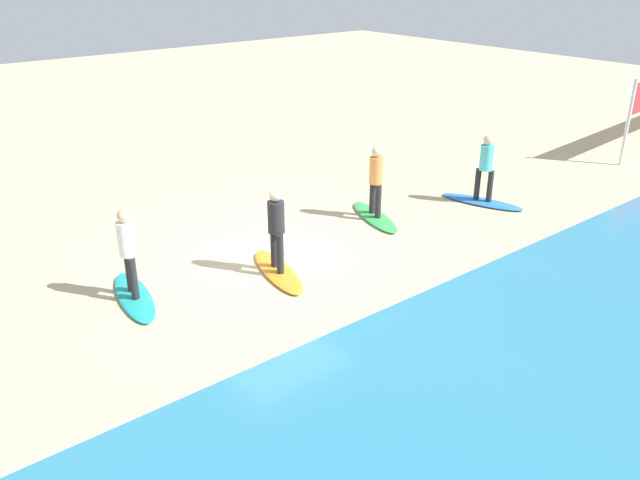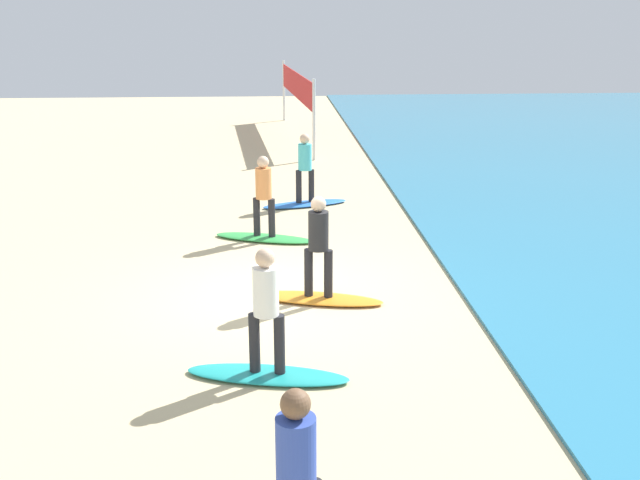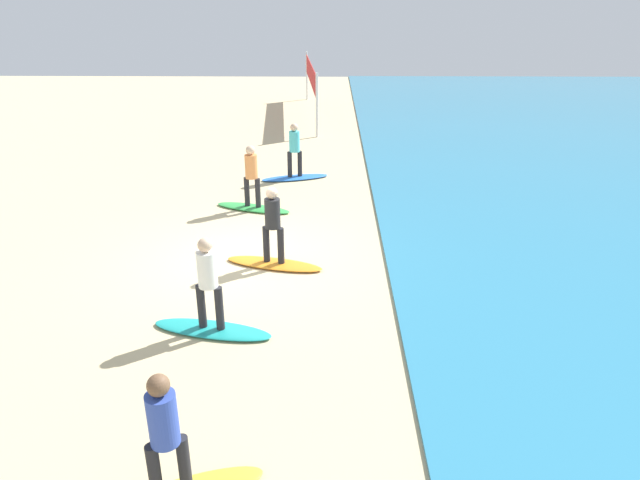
{
  "view_description": "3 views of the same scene",
  "coord_description": "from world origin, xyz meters",
  "px_view_note": "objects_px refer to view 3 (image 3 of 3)",
  "views": [
    {
      "loc": [
        6.85,
        9.94,
        5.73
      ],
      "look_at": [
        -0.15,
        1.35,
        0.82
      ],
      "focal_mm": 36.67,
      "sensor_mm": 36.0,
      "label": 1
    },
    {
      "loc": [
        11.55,
        -0.08,
        4.47
      ],
      "look_at": [
        0.09,
        0.67,
        0.96
      ],
      "focal_mm": 42.14,
      "sensor_mm": 36.0,
      "label": 2
    },
    {
      "loc": [
        11.19,
        1.8,
        5.26
      ],
      "look_at": [
        1.08,
        1.61,
        0.92
      ],
      "focal_mm": 32.16,
      "sensor_mm": 36.0,
      "label": 3
    }
  ],
  "objects_px": {
    "surfer_orange": "(273,220)",
    "surfer_teal": "(208,277)",
    "surfboard_blue": "(295,178)",
    "surfer_green": "(251,172)",
    "surfboard_orange": "(274,264)",
    "surfer_blue": "(294,146)",
    "surfboard_green": "(253,208)",
    "surfboard_teal": "(212,329)",
    "volleyball_net": "(311,77)",
    "surfer_yellow": "(164,430)"
  },
  "relations": [
    {
      "from": "surfboard_blue",
      "to": "surfboard_orange",
      "type": "height_order",
      "value": "same"
    },
    {
      "from": "surfer_teal",
      "to": "volleyball_net",
      "type": "height_order",
      "value": "volleyball_net"
    },
    {
      "from": "surfer_green",
      "to": "surfer_orange",
      "type": "bearing_deg",
      "value": 14.42
    },
    {
      "from": "surfer_blue",
      "to": "surfer_yellow",
      "type": "xyz_separation_m",
      "value": [
        12.33,
        -0.63,
        0.0
      ]
    },
    {
      "from": "surfer_blue",
      "to": "surfboard_green",
      "type": "xyz_separation_m",
      "value": [
        2.76,
        -0.95,
        -0.99
      ]
    },
    {
      "from": "surfer_green",
      "to": "surfer_yellow",
      "type": "distance_m",
      "value": 9.58
    },
    {
      "from": "surfboard_orange",
      "to": "surfboard_green",
      "type": "bearing_deg",
      "value": 119.02
    },
    {
      "from": "surfer_blue",
      "to": "surfer_orange",
      "type": "xyz_separation_m",
      "value": [
        6.19,
        -0.07,
        0.0
      ]
    },
    {
      "from": "volleyball_net",
      "to": "surfer_green",
      "type": "bearing_deg",
      "value": -4.91
    },
    {
      "from": "surfer_green",
      "to": "volleyball_net",
      "type": "distance_m",
      "value": 13.03
    },
    {
      "from": "surfer_yellow",
      "to": "surfer_blue",
      "type": "bearing_deg",
      "value": 177.08
    },
    {
      "from": "surfer_green",
      "to": "surfer_yellow",
      "type": "relative_size",
      "value": 1.0
    },
    {
      "from": "surfboard_teal",
      "to": "surfer_teal",
      "type": "relative_size",
      "value": 1.28
    },
    {
      "from": "surfer_orange",
      "to": "surfer_yellow",
      "type": "height_order",
      "value": "same"
    },
    {
      "from": "surfboard_blue",
      "to": "surfer_teal",
      "type": "height_order",
      "value": "surfer_teal"
    },
    {
      "from": "surfer_orange",
      "to": "surfer_green",
      "type": "bearing_deg",
      "value": -165.58
    },
    {
      "from": "surfboard_green",
      "to": "surfer_teal",
      "type": "relative_size",
      "value": 1.28
    },
    {
      "from": "surfer_green",
      "to": "surfboard_teal",
      "type": "xyz_separation_m",
      "value": [
        6.03,
        0.07,
        -0.99
      ]
    },
    {
      "from": "surfboard_blue",
      "to": "volleyball_net",
      "type": "distance_m",
      "value": 10.35
    },
    {
      "from": "surfboard_blue",
      "to": "surfboard_green",
      "type": "relative_size",
      "value": 1.0
    },
    {
      "from": "surfer_orange",
      "to": "surfer_teal",
      "type": "height_order",
      "value": "same"
    },
    {
      "from": "surfboard_orange",
      "to": "volleyball_net",
      "type": "distance_m",
      "value": 16.49
    },
    {
      "from": "surfboard_blue",
      "to": "surfer_orange",
      "type": "bearing_deg",
      "value": -107.67
    },
    {
      "from": "surfboard_orange",
      "to": "surfer_yellow",
      "type": "xyz_separation_m",
      "value": [
        6.14,
        -0.56,
        0.99
      ]
    },
    {
      "from": "surfer_blue",
      "to": "volleyball_net",
      "type": "relative_size",
      "value": 0.18
    },
    {
      "from": "surfboard_blue",
      "to": "surfer_teal",
      "type": "bearing_deg",
      "value": -112.73
    },
    {
      "from": "surfer_blue",
      "to": "volleyball_net",
      "type": "xyz_separation_m",
      "value": [
        -10.2,
        0.16,
        0.75
      ]
    },
    {
      "from": "surfer_teal",
      "to": "volleyball_net",
      "type": "xyz_separation_m",
      "value": [
        -18.99,
        1.04,
        0.75
      ]
    },
    {
      "from": "surfboard_orange",
      "to": "surfer_orange",
      "type": "relative_size",
      "value": 1.28
    },
    {
      "from": "surfboard_blue",
      "to": "surfboard_green",
      "type": "height_order",
      "value": "same"
    },
    {
      "from": "surfboard_orange",
      "to": "surfboard_teal",
      "type": "relative_size",
      "value": 1.0
    },
    {
      "from": "surfer_orange",
      "to": "surfer_yellow",
      "type": "xyz_separation_m",
      "value": [
        6.14,
        -0.56,
        0.0
      ]
    },
    {
      "from": "surfer_blue",
      "to": "surfboard_teal",
      "type": "bearing_deg",
      "value": -5.72
    },
    {
      "from": "surfboard_blue",
      "to": "surfboard_green",
      "type": "distance_m",
      "value": 2.92
    },
    {
      "from": "surfer_orange",
      "to": "surfer_teal",
      "type": "distance_m",
      "value": 2.72
    },
    {
      "from": "surfboard_green",
      "to": "surfer_orange",
      "type": "bearing_deg",
      "value": -56.68
    },
    {
      "from": "surfer_orange",
      "to": "volleyball_net",
      "type": "height_order",
      "value": "volleyball_net"
    },
    {
      "from": "surfer_orange",
      "to": "surfer_teal",
      "type": "relative_size",
      "value": 1.0
    },
    {
      "from": "surfer_blue",
      "to": "volleyball_net",
      "type": "height_order",
      "value": "volleyball_net"
    },
    {
      "from": "surfer_blue",
      "to": "surfboard_orange",
      "type": "bearing_deg",
      "value": -0.65
    },
    {
      "from": "surfboard_blue",
      "to": "surfer_yellow",
      "type": "distance_m",
      "value": 12.39
    },
    {
      "from": "surfboard_blue",
      "to": "surfer_orange",
      "type": "height_order",
      "value": "surfer_orange"
    },
    {
      "from": "surfer_teal",
      "to": "surfer_yellow",
      "type": "xyz_separation_m",
      "value": [
        3.55,
        0.25,
        0.0
      ]
    },
    {
      "from": "surfboard_orange",
      "to": "surfer_teal",
      "type": "relative_size",
      "value": 1.28
    },
    {
      "from": "surfer_teal",
      "to": "surfboard_teal",
      "type": "bearing_deg",
      "value": 0.0
    },
    {
      "from": "surfboard_blue",
      "to": "surfer_green",
      "type": "xyz_separation_m",
      "value": [
        2.76,
        -0.95,
        0.99
      ]
    },
    {
      "from": "surfer_teal",
      "to": "surfer_yellow",
      "type": "height_order",
      "value": "same"
    },
    {
      "from": "surfboard_blue",
      "to": "volleyball_net",
      "type": "xyz_separation_m",
      "value": [
        -10.2,
        0.16,
        1.74
      ]
    },
    {
      "from": "surfboard_green",
      "to": "surfer_orange",
      "type": "height_order",
      "value": "surfer_orange"
    },
    {
      "from": "surfer_green",
      "to": "surfer_yellow",
      "type": "height_order",
      "value": "same"
    }
  ]
}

